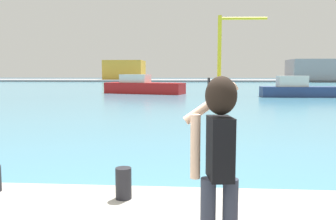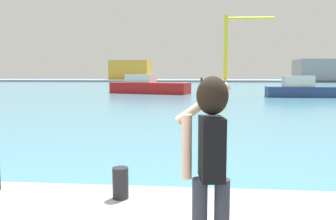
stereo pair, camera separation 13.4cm
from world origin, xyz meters
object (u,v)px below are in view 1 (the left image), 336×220
warehouse_left (125,70)px  harbor_bollard (124,183)px  port_crane (226,40)px  boat_moored_2 (300,90)px  person_photographer (219,152)px  boat_moored (143,86)px  warehouse_right (321,70)px

warehouse_left → harbor_bollard: bearing=-78.8°
harbor_bollard → port_crane: size_ratio=0.03×
boat_moored_2 → warehouse_left: bearing=114.0°
person_photographer → boat_moored_2: bearing=-25.3°
boat_moored → warehouse_left: bearing=120.3°
boat_moored_2 → warehouse_right: bearing=68.5°
person_photographer → warehouse_right: 91.85m
warehouse_right → warehouse_left: bearing=171.5°
boat_moored_2 → warehouse_left: size_ratio=0.72×
harbor_bollard → warehouse_right: (32.44, 84.73, 2.31)m
person_photographer → port_crane: port_crane is taller
harbor_bollard → warehouse_left: size_ratio=0.04×
person_photographer → warehouse_right: (31.24, 86.36, 1.46)m
boat_moored → boat_moored_2: bearing=1.4°
harbor_bollard → boat_moored: bearing=97.8°
person_photographer → harbor_bollard: 2.19m
warehouse_left → warehouse_right: bearing=-8.5°
person_photographer → boat_moored_2: (9.63, 30.09, -0.83)m
harbor_bollard → warehouse_right: warehouse_right is taller
person_photographer → boat_moored: size_ratio=0.19×
port_crane → warehouse_right: bearing=-4.6°
boat_moored → port_crane: (13.61, 53.78, 9.77)m
harbor_bollard → port_crane: bearing=84.0°
boat_moored → warehouse_right: size_ratio=0.59×
harbor_bollard → boat_moored_2: (10.83, 28.47, 0.01)m
boat_moored → warehouse_left: warehouse_left is taller
port_crane → warehouse_left: bearing=168.2°
person_photographer → harbor_bollard: person_photographer is taller
person_photographer → harbor_bollard: bearing=28.9°
boat_moored → harbor_bollard: bearing=-64.9°
boat_moored → port_crane: bearing=93.1°
boat_moored_2 → warehouse_left: 70.20m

